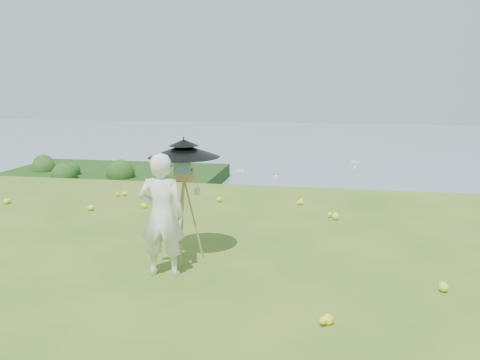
# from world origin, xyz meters

# --- Properties ---
(ground) EXTENTS (14.00, 14.00, 0.00)m
(ground) POSITION_xyz_m (0.00, 0.00, 0.00)
(ground) COLOR #3B6E1F
(ground) RESTS_ON ground
(shoreline_tier) EXTENTS (170.00, 28.00, 8.00)m
(shoreline_tier) POSITION_xyz_m (0.00, 75.00, -36.00)
(shoreline_tier) COLOR #726A5B
(shoreline_tier) RESTS_ON bay_water
(bay_water) EXTENTS (700.00, 700.00, 0.00)m
(bay_water) POSITION_xyz_m (0.00, 240.00, -34.00)
(bay_water) COLOR slate
(bay_water) RESTS_ON ground
(peninsula) EXTENTS (90.00, 60.00, 12.00)m
(peninsula) POSITION_xyz_m (-75.00, 155.00, -29.00)
(peninsula) COLOR #1B3C10
(peninsula) RESTS_ON bay_water
(slope_trees) EXTENTS (110.00, 50.00, 6.00)m
(slope_trees) POSITION_xyz_m (0.00, 35.00, -15.00)
(slope_trees) COLOR #1C4916
(slope_trees) RESTS_ON forest_slope
(harbor_town) EXTENTS (110.00, 22.00, 5.00)m
(harbor_town) POSITION_xyz_m (0.00, 75.00, -29.50)
(harbor_town) COLOR silver
(harbor_town) RESTS_ON shoreline_tier
(moored_boats) EXTENTS (140.00, 140.00, 0.70)m
(moored_boats) POSITION_xyz_m (-12.50, 161.00, -33.65)
(moored_boats) COLOR white
(moored_boats) RESTS_ON bay_water
(wildflowers) EXTENTS (10.00, 10.50, 0.12)m
(wildflowers) POSITION_xyz_m (0.00, 0.25, 0.06)
(wildflowers) COLOR yellow
(wildflowers) RESTS_ON ground
(painter) EXTENTS (0.69, 0.48, 1.80)m
(painter) POSITION_xyz_m (0.41, 0.63, 0.90)
(painter) COLOR silver
(painter) RESTS_ON ground
(field_easel) EXTENTS (0.64, 0.64, 1.60)m
(field_easel) POSITION_xyz_m (0.56, 1.23, 0.80)
(field_easel) COLOR #AD7848
(field_easel) RESTS_ON ground
(sun_umbrella) EXTENTS (1.28, 1.28, 0.64)m
(sun_umbrella) POSITION_xyz_m (0.57, 1.26, 1.64)
(sun_umbrella) COLOR black
(sun_umbrella) RESTS_ON field_easel
(painter_cap) EXTENTS (0.20, 0.23, 0.10)m
(painter_cap) POSITION_xyz_m (0.41, 0.63, 1.75)
(painter_cap) COLOR #E17B85
(painter_cap) RESTS_ON painter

